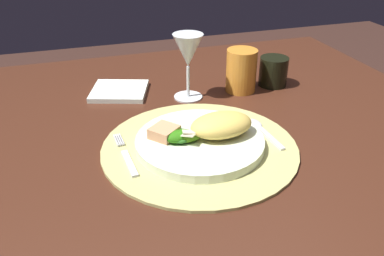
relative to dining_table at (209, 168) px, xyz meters
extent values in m
cube|color=#412014|center=(0.00, 0.00, 0.11)|extent=(1.14, 1.03, 0.03)
cylinder|color=#442316|center=(-0.50, 0.44, -0.26)|extent=(0.07, 0.07, 0.70)
cylinder|color=#441F12|center=(0.50, 0.44, -0.26)|extent=(0.07, 0.07, 0.70)
cylinder|color=tan|center=(-0.06, -0.09, 0.12)|extent=(0.39, 0.39, 0.01)
cylinder|color=silver|center=(-0.06, -0.09, 0.14)|extent=(0.25, 0.25, 0.02)
ellipsoid|color=#E4C057|center=(-0.01, -0.09, 0.17)|extent=(0.13, 0.09, 0.04)
ellipsoid|color=#2F7320|center=(-0.10, -0.09, 0.15)|extent=(0.05, 0.06, 0.02)
ellipsoid|color=#437B12|center=(-0.08, -0.10, 0.16)|extent=(0.06, 0.03, 0.02)
ellipsoid|color=#437031|center=(-0.11, -0.08, 0.15)|extent=(0.07, 0.06, 0.01)
ellipsoid|color=#3C7E35|center=(-0.09, -0.08, 0.15)|extent=(0.04, 0.04, 0.02)
ellipsoid|color=#296E10|center=(-0.10, -0.09, 0.16)|extent=(0.06, 0.04, 0.02)
cube|color=beige|center=(-0.08, -0.10, 0.17)|extent=(0.03, 0.02, 0.01)
cube|color=beige|center=(-0.08, -0.11, 0.17)|extent=(0.03, 0.03, 0.01)
cube|color=tan|center=(-0.12, -0.07, 0.16)|extent=(0.07, 0.07, 0.02)
cube|color=silver|center=(-0.20, -0.12, 0.13)|extent=(0.02, 0.09, 0.00)
cube|color=silver|center=(-0.21, -0.03, 0.13)|extent=(0.01, 0.05, 0.00)
cube|color=silver|center=(-0.21, -0.03, 0.13)|extent=(0.01, 0.05, 0.00)
cube|color=silver|center=(-0.20, -0.03, 0.13)|extent=(0.01, 0.05, 0.00)
cube|color=silver|center=(-0.20, -0.03, 0.13)|extent=(0.01, 0.05, 0.00)
cube|color=silver|center=(0.09, -0.11, 0.13)|extent=(0.02, 0.10, 0.00)
ellipsoid|color=silver|center=(0.08, -0.05, 0.13)|extent=(0.03, 0.04, 0.01)
cube|color=white|center=(-0.17, 0.22, 0.13)|extent=(0.17, 0.16, 0.01)
cylinder|color=silver|center=(-0.01, 0.14, 0.12)|extent=(0.07, 0.07, 0.00)
cylinder|color=silver|center=(-0.01, 0.14, 0.16)|extent=(0.01, 0.01, 0.08)
cone|color=silver|center=(-0.01, 0.14, 0.24)|extent=(0.07, 0.07, 0.08)
cylinder|color=orange|center=(0.13, 0.15, 0.17)|extent=(0.08, 0.08, 0.11)
cylinder|color=black|center=(0.23, 0.15, 0.16)|extent=(0.07, 0.07, 0.08)
camera|label=1|loc=(-0.28, -0.74, 0.54)|focal=37.81mm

